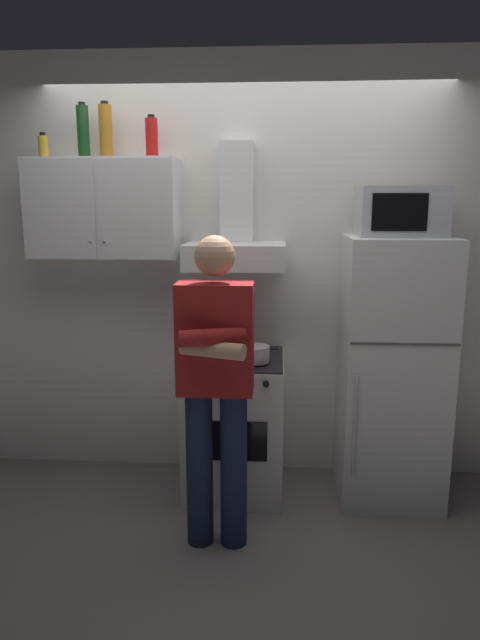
# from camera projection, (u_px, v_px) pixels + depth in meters

# --- Properties ---
(ground_plane) EXTENTS (7.00, 7.00, 0.00)m
(ground_plane) POSITION_uv_depth(u_px,v_px,m) (240.00, 508.00, 3.42)
(ground_plane) COLOR slate
(back_wall_tiled) EXTENTS (4.80, 0.10, 2.70)m
(back_wall_tiled) POSITION_uv_depth(u_px,v_px,m) (246.00, 271.00, 3.72)
(back_wall_tiled) COLOR silver
(back_wall_tiled) RESTS_ON ground_plane
(upper_cabinet) EXTENTS (0.90, 0.37, 0.60)m
(upper_cabinet) POSITION_uv_depth(u_px,v_px,m) (105.00, 209.00, 3.47)
(upper_cabinet) COLOR silver
(stove_oven) EXTENTS (0.60, 0.62, 0.87)m
(stove_oven) POSITION_uv_depth(u_px,v_px,m) (235.00, 424.00, 3.57)
(stove_oven) COLOR white
(stove_oven) RESTS_ON ground_plane
(range_hood) EXTENTS (0.60, 0.44, 0.75)m
(range_hood) POSITION_uv_depth(u_px,v_px,m) (236.00, 235.00, 3.45)
(range_hood) COLOR white
(refrigerator) EXTENTS (0.60, 0.62, 1.60)m
(refrigerator) POSITION_uv_depth(u_px,v_px,m) (392.00, 370.00, 3.43)
(refrigerator) COLOR silver
(refrigerator) RESTS_ON ground_plane
(microwave) EXTENTS (0.48, 0.37, 0.28)m
(microwave) POSITION_uv_depth(u_px,v_px,m) (400.00, 211.00, 3.26)
(microwave) COLOR #B7BABF
(microwave) RESTS_ON refrigerator
(person_standing) EXTENTS (0.38, 0.33, 1.64)m
(person_standing) POSITION_uv_depth(u_px,v_px,m) (216.00, 382.00, 2.89)
(person_standing) COLOR #192342
(person_standing) RESTS_ON ground_plane
(cooking_pot) EXTENTS (0.27, 0.17, 0.09)m
(cooking_pot) POSITION_uv_depth(u_px,v_px,m) (255.00, 354.00, 3.35)
(cooking_pot) COLOR #B7BABF
(cooking_pot) RESTS_ON stove_oven
(bottle_liquor_amber) EXTENTS (0.08, 0.08, 0.33)m
(bottle_liquor_amber) POSITION_uv_depth(u_px,v_px,m) (106.00, 131.00, 3.42)
(bottle_liquor_amber) COLOR #B7721E
(bottle_liquor_amber) RESTS_ON upper_cabinet
(bottle_wine_green) EXTENTS (0.07, 0.07, 0.32)m
(bottle_wine_green) POSITION_uv_depth(u_px,v_px,m) (83.00, 132.00, 3.41)
(bottle_wine_green) COLOR #19471E
(bottle_wine_green) RESTS_ON upper_cabinet
(bottle_spice_jar) EXTENTS (0.06, 0.06, 0.15)m
(bottle_spice_jar) POSITION_uv_depth(u_px,v_px,m) (43.00, 146.00, 3.41)
(bottle_spice_jar) COLOR gold
(bottle_spice_jar) RESTS_ON upper_cabinet
(bottle_soda_red) EXTENTS (0.07, 0.07, 0.25)m
(bottle_soda_red) POSITION_uv_depth(u_px,v_px,m) (152.00, 138.00, 3.40)
(bottle_soda_red) COLOR red
(bottle_soda_red) RESTS_ON upper_cabinet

